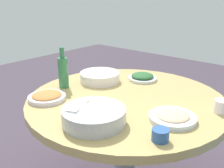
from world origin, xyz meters
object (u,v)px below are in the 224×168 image
(dish_tofu_braise, at_px, (47,97))
(dish_greens, at_px, (142,77))
(round_dining_table, at_px, (126,116))
(dish_noodles, at_px, (173,117))
(soup_bowl, at_px, (100,77))
(rice_bowl, at_px, (94,115))
(tea_cup_near, at_px, (221,106))
(green_bottle, at_px, (63,72))
(tea_cup_far, at_px, (160,135))

(dish_tofu_braise, relative_size, dish_greens, 1.06)
(round_dining_table, xyz_separation_m, dish_noodles, (-0.36, 0.09, 0.15))
(soup_bowl, relative_size, dish_greens, 1.48)
(rice_bowl, bearing_deg, dish_tofu_braise, -3.89)
(round_dining_table, height_order, tea_cup_near, tea_cup_near)
(dish_greens, bearing_deg, soup_bowl, 46.37)
(dish_tofu_braise, height_order, green_bottle, green_bottle)
(rice_bowl, bearing_deg, round_dining_table, -77.85)
(tea_cup_near, bearing_deg, dish_tofu_braise, 29.98)
(soup_bowl, xyz_separation_m, dish_greens, (-0.22, -0.23, -0.01))
(dish_noodles, relative_size, green_bottle, 0.87)
(green_bottle, bearing_deg, dish_tofu_braise, 113.08)
(round_dining_table, xyz_separation_m, tea_cup_near, (-0.52, -0.15, 0.17))
(tea_cup_near, bearing_deg, tea_cup_far, 76.37)
(dish_noodles, relative_size, dish_greens, 1.13)
(soup_bowl, distance_m, tea_cup_near, 0.84)
(dish_greens, height_order, green_bottle, green_bottle)
(round_dining_table, xyz_separation_m, soup_bowl, (0.32, -0.11, 0.16))
(rice_bowl, distance_m, dish_greens, 0.73)
(tea_cup_far, bearing_deg, green_bottle, -10.90)
(dish_noodles, bearing_deg, green_bottle, 3.24)
(soup_bowl, bearing_deg, dish_tofu_braise, 87.89)
(dish_tofu_braise, relative_size, tea_cup_far, 2.94)
(tea_cup_near, bearing_deg, round_dining_table, 16.61)
(dish_tofu_braise, bearing_deg, round_dining_table, -134.97)
(dish_tofu_braise, xyz_separation_m, tea_cup_near, (-0.86, -0.49, 0.02))
(round_dining_table, distance_m, tea_cup_far, 0.53)
(rice_bowl, distance_m, dish_tofu_braise, 0.42)
(dish_noodles, xyz_separation_m, tea_cup_near, (-0.16, -0.25, 0.02))
(rice_bowl, xyz_separation_m, dish_greens, (0.19, -0.71, -0.02))
(dish_noodles, distance_m, tea_cup_near, 0.29)
(round_dining_table, height_order, rice_bowl, rice_bowl)
(dish_noodles, relative_size, tea_cup_near, 3.06)
(round_dining_table, bearing_deg, tea_cup_near, -163.39)
(round_dining_table, height_order, green_bottle, green_bottle)
(dish_tofu_braise, bearing_deg, rice_bowl, 176.11)
(green_bottle, xyz_separation_m, tea_cup_near, (-0.94, -0.29, -0.08))
(round_dining_table, bearing_deg, dish_tofu_braise, 45.03)
(soup_bowl, height_order, dish_noodles, soup_bowl)
(soup_bowl, xyz_separation_m, dish_noodles, (-0.68, 0.20, -0.01))
(dish_noodles, height_order, dish_greens, dish_greens)
(tea_cup_far, bearing_deg, dish_noodles, -76.85)
(rice_bowl, bearing_deg, soup_bowl, -49.92)
(tea_cup_far, bearing_deg, soup_bowl, -29.05)
(dish_noodles, height_order, tea_cup_far, tea_cup_far)
(green_bottle, bearing_deg, dish_noodles, -176.76)
(tea_cup_near, bearing_deg, dish_greens, -16.29)
(round_dining_table, height_order, tea_cup_far, tea_cup_far)
(soup_bowl, bearing_deg, round_dining_table, 161.23)
(dish_greens, relative_size, tea_cup_far, 2.78)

